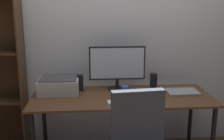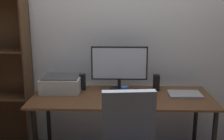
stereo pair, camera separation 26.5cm
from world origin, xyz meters
The scene contains 11 objects.
back_wall centered at (0.00, 0.53, 1.30)m, with size 6.40×0.10×2.60m, color silver.
desk centered at (0.00, 0.00, 0.66)m, with size 1.78×0.72×0.74m.
monitor centered at (-0.03, 0.22, 1.01)m, with size 0.59×0.20×0.46m.
keyboard centered at (-0.01, -0.21, 0.75)m, with size 0.29×0.11×0.02m, color silver.
mouse centered at (0.23, -0.20, 0.76)m, with size 0.06×0.10×0.03m, color black.
coffee_mug centered at (0.02, -0.02, 0.79)m, with size 0.09×0.08×0.11m.
laptop centered at (0.63, 0.04, 0.75)m, with size 0.32×0.23×0.02m, color #99999E.
speaker_left centered at (-0.42, 0.21, 0.82)m, with size 0.06×0.07×0.17m, color black.
speaker_right centered at (0.36, 0.21, 0.82)m, with size 0.06×0.07×0.17m, color black.
printer centered at (-0.63, 0.16, 0.82)m, with size 0.40×0.34×0.16m.
bookshelf centered at (-1.35, 0.35, 0.86)m, with size 0.61×0.28×1.75m.
Camera 2 is at (-0.03, -2.58, 1.62)m, focal length 43.83 mm.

